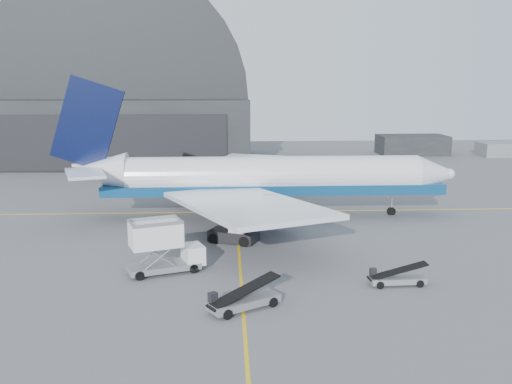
{
  "coord_description": "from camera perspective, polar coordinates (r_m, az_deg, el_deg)",
  "views": [
    {
      "loc": [
        -0.98,
        -45.94,
        15.33
      ],
      "look_at": [
        1.82,
        9.22,
        4.5
      ],
      "focal_mm": 40.0,
      "sensor_mm": 36.0,
      "label": 1
    }
  ],
  "objects": [
    {
      "name": "hangar",
      "position": [
        113.01,
        -13.75,
        7.85
      ],
      "size": [
        50.0,
        28.3,
        28.0
      ],
      "color": "black",
      "rests_on": "ground"
    },
    {
      "name": "catering_truck",
      "position": [
        46.63,
        -9.32,
        -5.51
      ],
      "size": [
        6.5,
        4.21,
        4.2
      ],
      "rotation": [
        0.0,
        0.0,
        0.35
      ],
      "color": "gray",
      "rests_on": "ground"
    },
    {
      "name": "pushback_tug",
      "position": [
        55.14,
        -2.13,
        -4.2
      ],
      "size": [
        5.15,
        4.14,
        2.1
      ],
      "rotation": [
        0.0,
        0.0,
        -0.42
      ],
      "color": "black",
      "rests_on": "ground"
    },
    {
      "name": "belt_loader_a",
      "position": [
        39.45,
        -1.3,
        -10.78
      ],
      "size": [
        5.21,
        4.12,
        2.06
      ],
      "rotation": [
        0.0,
        0.0,
        0.55
      ],
      "color": "gray",
      "rests_on": "ground"
    },
    {
      "name": "airliner",
      "position": [
        64.51,
        0.13,
        1.42
      ],
      "size": [
        45.71,
        44.32,
        16.04
      ],
      "color": "white",
      "rests_on": "ground"
    },
    {
      "name": "taxi_lines",
      "position": [
        60.58,
        -1.89,
        -3.56
      ],
      "size": [
        80.0,
        42.12,
        0.02
      ],
      "color": "yellow",
      "rests_on": "ground"
    },
    {
      "name": "distant_bldg_b",
      "position": [
        127.87,
        23.12,
        3.32
      ],
      "size": [
        8.0,
        6.0,
        2.8
      ],
      "primitive_type": "cube",
      "color": "gray",
      "rests_on": "ground"
    },
    {
      "name": "traffic_cone",
      "position": [
        53.96,
        -7.66,
        -5.21
      ],
      "size": [
        0.4,
        0.4,
        0.58
      ],
      "color": "#E15307",
      "rests_on": "ground"
    },
    {
      "name": "ground",
      "position": [
        48.44,
        -1.61,
        -7.36
      ],
      "size": [
        200.0,
        200.0,
        0.0
      ],
      "primitive_type": "plane",
      "color": "#565659",
      "rests_on": "ground"
    },
    {
      "name": "distant_bldg_a",
      "position": [
        125.16,
        15.3,
        3.67
      ],
      "size": [
        14.0,
        8.0,
        4.0
      ],
      "primitive_type": "cube",
      "color": "black",
      "rests_on": "ground"
    },
    {
      "name": "belt_loader_b",
      "position": [
        45.17,
        13.87,
        -8.36
      ],
      "size": [
        4.57,
        1.78,
        1.73
      ],
      "rotation": [
        0.0,
        0.0,
        0.05
      ],
      "color": "gray",
      "rests_on": "ground"
    }
  ]
}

